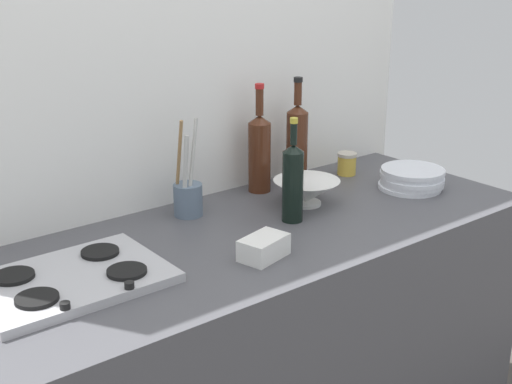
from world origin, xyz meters
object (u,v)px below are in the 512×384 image
at_px(wine_bottle_mid_right, 259,151).
at_px(mixing_bowl, 306,191).
at_px(stovetop_hob, 71,279).
at_px(wine_bottle_mid_left, 297,142).
at_px(butter_dish, 264,247).
at_px(plate_stack, 412,178).
at_px(condiment_jar_front, 347,164).
at_px(wine_bottle_leftmost, 293,181).
at_px(utensil_crock, 188,196).

distance_m(wine_bottle_mid_right, mixing_bowl, 0.23).
bearing_deg(stovetop_hob, wine_bottle_mid_right, 18.25).
distance_m(wine_bottle_mid_left, wine_bottle_mid_right, 0.16).
bearing_deg(mixing_bowl, butter_dish, -147.36).
relative_size(wine_bottle_mid_left, butter_dish, 2.83).
relative_size(stovetop_hob, plate_stack, 2.04).
height_order(wine_bottle_mid_left, wine_bottle_mid_right, wine_bottle_mid_left).
distance_m(wine_bottle_mid_left, condiment_jar_front, 0.24).
relative_size(plate_stack, wine_bottle_mid_right, 0.61).
relative_size(stovetop_hob, wine_bottle_leftmost, 1.43).
bearing_deg(wine_bottle_mid_right, plate_stack, -35.58).
relative_size(mixing_bowl, condiment_jar_front, 2.63).
bearing_deg(plate_stack, wine_bottle_mid_left, 132.78).
relative_size(wine_bottle_leftmost, wine_bottle_mid_right, 0.87).
height_order(mixing_bowl, condiment_jar_front, mixing_bowl).
xyz_separation_m(wine_bottle_leftmost, butter_dish, (-0.24, -0.16, -0.10)).
distance_m(stovetop_hob, condiment_jar_front, 1.19).
xyz_separation_m(mixing_bowl, utensil_crock, (-0.35, 0.16, 0.02)).
bearing_deg(plate_stack, wine_bottle_mid_right, 144.42).
xyz_separation_m(wine_bottle_mid_right, butter_dish, (-0.33, -0.44, -0.11)).
xyz_separation_m(stovetop_hob, wine_bottle_mid_left, (0.96, 0.25, 0.13)).
relative_size(wine_bottle_mid_left, wine_bottle_mid_right, 1.02).
distance_m(wine_bottle_leftmost, condiment_jar_front, 0.52).
bearing_deg(wine_bottle_leftmost, butter_dish, -146.59).
xyz_separation_m(plate_stack, butter_dish, (-0.76, -0.13, -0.01)).
bearing_deg(wine_bottle_mid_right, butter_dish, -127.32).
bearing_deg(wine_bottle_leftmost, plate_stack, -3.02).
xyz_separation_m(wine_bottle_leftmost, wine_bottle_mid_left, (0.25, 0.27, 0.02)).
bearing_deg(mixing_bowl, stovetop_hob, -175.68).
xyz_separation_m(wine_bottle_mid_left, butter_dish, (-0.49, -0.42, -0.12)).
distance_m(wine_bottle_leftmost, wine_bottle_mid_left, 0.37).
height_order(wine_bottle_mid_left, mixing_bowl, wine_bottle_mid_left).
bearing_deg(butter_dish, condiment_jar_front, 28.59).
relative_size(wine_bottle_mid_left, utensil_crock, 1.22).
xyz_separation_m(butter_dish, utensil_crock, (0.01, 0.39, 0.03)).
bearing_deg(butter_dish, mixing_bowl, 32.64).
bearing_deg(wine_bottle_mid_left, plate_stack, -47.22).
bearing_deg(condiment_jar_front, plate_stack, -76.12).
xyz_separation_m(wine_bottle_mid_left, wine_bottle_mid_right, (-0.16, 0.01, -0.01)).
bearing_deg(plate_stack, condiment_jar_front, 103.88).
xyz_separation_m(plate_stack, condiment_jar_front, (-0.06, 0.25, 0.01)).
height_order(wine_bottle_leftmost, utensil_crock, wine_bottle_leftmost).
xyz_separation_m(stovetop_hob, wine_bottle_mid_right, (0.80, 0.26, 0.13)).
bearing_deg(butter_dish, utensil_crock, 87.98).
relative_size(wine_bottle_leftmost, condiment_jar_front, 3.90).
height_order(plate_stack, mixing_bowl, mixing_bowl).
distance_m(plate_stack, condiment_jar_front, 0.26).
xyz_separation_m(stovetop_hob, plate_stack, (1.23, -0.04, 0.02)).
bearing_deg(mixing_bowl, plate_stack, -14.89).
xyz_separation_m(wine_bottle_mid_left, mixing_bowl, (-0.12, -0.19, -0.10)).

